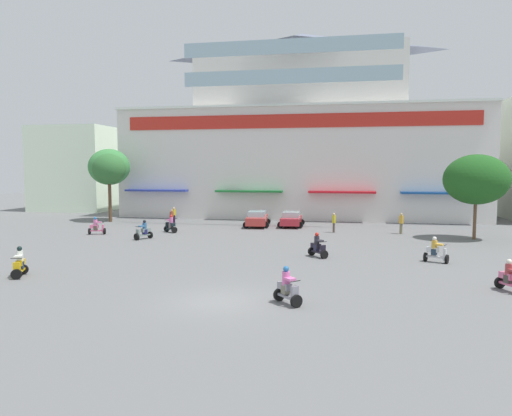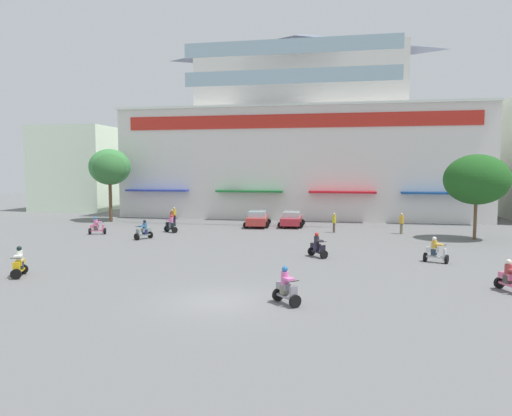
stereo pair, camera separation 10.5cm
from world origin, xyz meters
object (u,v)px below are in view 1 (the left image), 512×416
(scooter_rider_2, at_px, (20,264))
(pedestrian_3, at_px, (174,214))
(pedestrian_1, at_px, (334,221))
(parked_car_0, at_px, (257,219))
(scooter_rider_1, at_px, (287,289))
(scooter_rider_4, at_px, (510,278))
(parked_car_1, at_px, (291,219))
(scooter_rider_6, at_px, (97,227))
(scooter_rider_3, at_px, (171,225))
(plaza_tree_1, at_px, (476,180))
(scooter_rider_8, at_px, (436,252))
(plaza_tree_0, at_px, (109,167))
(scooter_rider_5, at_px, (144,231))
(pedestrian_2, at_px, (172,217))
(scooter_rider_7, at_px, (318,247))
(plaza_tree_2, at_px, (109,169))
(pedestrian_0, at_px, (401,222))

(scooter_rider_2, relative_size, pedestrian_3, 0.98)
(pedestrian_1, relative_size, pedestrian_3, 1.06)
(parked_car_0, height_order, pedestrian_3, pedestrian_3)
(scooter_rider_1, relative_size, scooter_rider_4, 1.05)
(parked_car_1, relative_size, scooter_rider_6, 2.67)
(scooter_rider_3, height_order, pedestrian_3, pedestrian_3)
(pedestrian_1, distance_m, pedestrian_3, 16.35)
(plaza_tree_1, relative_size, scooter_rider_8, 4.31)
(plaza_tree_0, height_order, scooter_rider_5, plaza_tree_0)
(plaza_tree_1, xyz_separation_m, scooter_rider_4, (-2.59, -16.04, -4.02))
(pedestrian_1, distance_m, pedestrian_2, 15.19)
(plaza_tree_1, distance_m, pedestrian_1, 11.50)
(scooter_rider_2, height_order, scooter_rider_7, scooter_rider_2)
(scooter_rider_1, xyz_separation_m, scooter_rider_6, (-17.90, 16.99, -0.04))
(parked_car_0, xyz_separation_m, scooter_rider_7, (6.43, -14.23, -0.12))
(plaza_tree_2, distance_m, scooter_rider_8, 33.00)
(scooter_rider_2, height_order, pedestrian_0, pedestrian_0)
(pedestrian_0, distance_m, pedestrian_2, 20.70)
(scooter_rider_2, bearing_deg, plaza_tree_0, 107.81)
(scooter_rider_2, xyz_separation_m, scooter_rider_7, (14.59, 8.11, -0.02))
(scooter_rider_2, bearing_deg, plaza_tree_1, 33.88)
(plaza_tree_0, distance_m, parked_car_0, 16.90)
(scooter_rider_6, relative_size, scooter_rider_7, 0.96)
(parked_car_0, height_order, pedestrian_0, pedestrian_0)
(scooter_rider_4, distance_m, pedestrian_2, 30.33)
(parked_car_0, height_order, scooter_rider_8, scooter_rider_8)
(scooter_rider_2, distance_m, pedestrian_1, 24.77)
(pedestrian_3, bearing_deg, scooter_rider_5, -82.20)
(scooter_rider_5, height_order, pedestrian_0, pedestrian_0)
(plaza_tree_2, distance_m, scooter_rider_7, 27.00)
(plaza_tree_0, distance_m, scooter_rider_3, 13.13)
(pedestrian_2, bearing_deg, plaza_tree_0, 156.04)
(pedestrian_0, bearing_deg, scooter_rider_6, -168.81)
(scooter_rider_2, bearing_deg, pedestrian_1, 51.70)
(parked_car_0, bearing_deg, scooter_rider_2, -110.07)
(plaza_tree_2, xyz_separation_m, parked_car_1, (18.60, -0.59, -4.63))
(parked_car_1, xyz_separation_m, scooter_rider_5, (-10.41, -9.72, -0.10))
(parked_car_1, bearing_deg, pedestrian_0, -17.72)
(plaza_tree_1, relative_size, scooter_rider_2, 4.20)
(parked_car_1, bearing_deg, scooter_rider_2, -116.60)
(plaza_tree_1, bearing_deg, scooter_rider_2, -146.12)
(scooter_rider_4, xyz_separation_m, scooter_rider_7, (-8.91, 6.63, 0.02))
(scooter_rider_5, bearing_deg, scooter_rider_4, -26.99)
(plaza_tree_1, distance_m, scooter_rider_1, 23.57)
(scooter_rider_8, bearing_deg, scooter_rider_6, 164.62)
(plaza_tree_2, xyz_separation_m, scooter_rider_1, (21.16, -25.55, -4.70))
(parked_car_0, bearing_deg, pedestrian_1, -22.02)
(plaza_tree_2, xyz_separation_m, scooter_rider_5, (8.19, -10.31, -4.73))
(plaza_tree_1, xyz_separation_m, pedestrian_1, (-10.74, 1.92, -3.65))
(plaza_tree_1, xyz_separation_m, scooter_rider_6, (-30.06, -2.80, -4.02))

